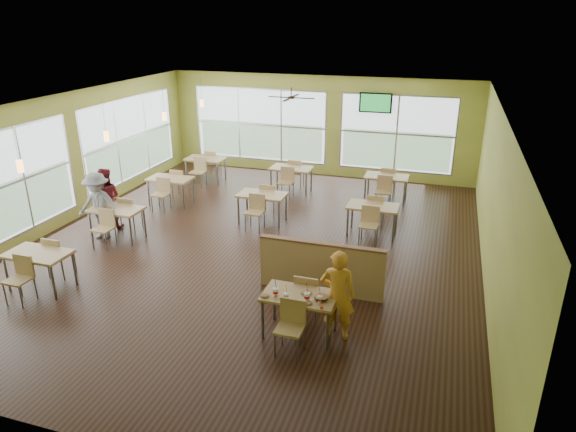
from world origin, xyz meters
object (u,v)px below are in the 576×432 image
(half_wall_divider, at_px, (321,268))
(food_basket, at_px, (321,298))
(man_plaid, at_px, (337,295))
(main_table, at_px, (300,301))

(half_wall_divider, xyz_separation_m, food_basket, (0.37, -1.49, 0.26))
(man_plaid, bearing_deg, main_table, 3.97)
(main_table, relative_size, half_wall_divider, 0.63)
(main_table, bearing_deg, food_basket, -5.84)
(food_basket, bearing_deg, main_table, 174.16)
(main_table, height_order, man_plaid, man_plaid)
(half_wall_divider, distance_m, food_basket, 1.55)
(man_plaid, bearing_deg, half_wall_divider, -73.17)
(main_table, relative_size, food_basket, 6.49)
(main_table, relative_size, man_plaid, 0.97)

